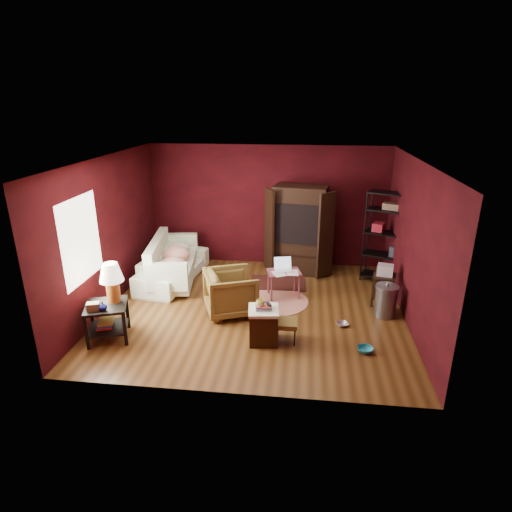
{
  "coord_description": "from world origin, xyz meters",
  "views": [
    {
      "loc": [
        0.88,
        -7.22,
        3.76
      ],
      "look_at": [
        0.0,
        0.2,
        1.0
      ],
      "focal_mm": 30.0,
      "sensor_mm": 36.0,
      "label": 1
    }
  ],
  "objects": [
    {
      "name": "footstool",
      "position": [
        0.65,
        -1.07,
        0.32
      ],
      "size": [
        0.36,
        0.36,
        0.37
      ],
      "rotation": [
        0.0,
        0.0,
        -0.0
      ],
      "color": "black",
      "rests_on": "ground"
    },
    {
      "name": "tv_armoire",
      "position": [
        0.76,
        1.99,
        1.03
      ],
      "size": [
        1.55,
        0.98,
        1.98
      ],
      "rotation": [
        0.0,
        0.0,
        -0.16
      ],
      "color": "black",
      "rests_on": "ground"
    },
    {
      "name": "laptop_desk",
      "position": [
        0.51,
        0.62,
        0.49
      ],
      "size": [
        0.73,
        0.63,
        0.79
      ],
      "rotation": [
        0.0,
        0.0,
        0.26
      ],
      "color": "#8B3F49",
      "rests_on": "ground"
    },
    {
      "name": "sofa_cushions",
      "position": [
        -1.95,
        1.09,
        0.43
      ],
      "size": [
        1.14,
        2.2,
        0.88
      ],
      "rotation": [
        0.0,
        0.0,
        0.15
      ],
      "color": "white",
      "rests_on": "sofa"
    },
    {
      "name": "hamper",
      "position": [
        0.28,
        -1.12,
        0.31
      ],
      "size": [
        0.54,
        0.54,
        0.68
      ],
      "rotation": [
        0.0,
        0.0,
        0.12
      ],
      "color": "#3A210D",
      "rests_on": "ground"
    },
    {
      "name": "pet_bowl_steel",
      "position": [
        1.61,
        -0.45,
        0.11
      ],
      "size": [
        0.22,
        0.12,
        0.21
      ],
      "primitive_type": "imported",
      "rotation": [
        0.0,
        0.0,
        0.34
      ],
      "color": "silver",
      "rests_on": "ground"
    },
    {
      "name": "room",
      "position": [
        -0.04,
        -0.01,
        1.4
      ],
      "size": [
        5.54,
        5.04,
        2.84
      ],
      "color": "brown",
      "rests_on": "ground"
    },
    {
      "name": "wire_shelving",
      "position": [
        2.65,
        1.64,
        1.08
      ],
      "size": [
        1.05,
        0.76,
        1.97
      ],
      "rotation": [
        0.0,
        0.0,
        -0.4
      ],
      "color": "black",
      "rests_on": "ground"
    },
    {
      "name": "rug_oriental",
      "position": [
        0.35,
        1.25,
        0.02
      ],
      "size": [
        1.23,
        0.85,
        0.01
      ],
      "rotation": [
        0.0,
        0.0,
        0.05
      ],
      "color": "#4E1A14",
      "rests_on": "ground"
    },
    {
      "name": "armchair",
      "position": [
        -0.42,
        -0.19,
        0.45
      ],
      "size": [
        1.08,
        1.12,
        0.9
      ],
      "primitive_type": "imported",
      "rotation": [
        0.0,
        0.0,
        1.95
      ],
      "color": "black",
      "rests_on": "ground"
    },
    {
      "name": "trash_can",
      "position": [
        2.4,
        0.02,
        0.3
      ],
      "size": [
        0.54,
        0.54,
        0.65
      ],
      "rotation": [
        0.0,
        0.0,
        -0.4
      ],
      "color": "gray",
      "rests_on": "ground"
    },
    {
      "name": "pet_bowl_turquoise",
      "position": [
        1.91,
        -1.25,
        0.12
      ],
      "size": [
        0.25,
        0.1,
        0.25
      ],
      "primitive_type": "imported",
      "rotation": [
        0.0,
        0.0,
        -0.07
      ],
      "color": "teal",
      "rests_on": "ground"
    },
    {
      "name": "rug_round",
      "position": [
        0.36,
        0.38,
        0.01
      ],
      "size": [
        1.74,
        1.74,
        0.01
      ],
      "rotation": [
        0.0,
        0.0,
        -0.43
      ],
      "color": "beige",
      "rests_on": "ground"
    },
    {
      "name": "mug",
      "position": [
        0.23,
        -1.15,
        0.72
      ],
      "size": [
        0.15,
        0.13,
        0.14
      ],
      "primitive_type": "imported",
      "rotation": [
        0.0,
        0.0,
        0.17
      ],
      "color": "#DFCE6D",
      "rests_on": "hamper"
    },
    {
      "name": "side_table",
      "position": [
        -2.24,
        -1.25,
        0.77
      ],
      "size": [
        0.82,
        0.82,
        1.28
      ],
      "rotation": [
        0.0,
        0.0,
        0.33
      ],
      "color": "black",
      "rests_on": "ground"
    },
    {
      "name": "sofa",
      "position": [
        -1.93,
        1.14,
        0.43
      ],
      "size": [
        0.93,
        2.25,
        0.85
      ],
      "primitive_type": "imported",
      "rotation": [
        0.0,
        0.0,
        1.43
      ],
      "color": "white",
      "rests_on": "ground"
    },
    {
      "name": "small_stand",
      "position": [
        2.43,
        0.48,
        0.61
      ],
      "size": [
        0.49,
        0.49,
        0.82
      ],
      "rotation": [
        0.0,
        0.0,
        -0.23
      ],
      "color": "black",
      "rests_on": "ground"
    },
    {
      "name": "vase",
      "position": [
        -2.23,
        -1.51,
        0.68
      ],
      "size": [
        0.15,
        0.16,
        0.14
      ],
      "primitive_type": "imported",
      "rotation": [
        0.0,
        0.0,
        -0.09
      ],
      "color": "#0D1145",
      "rests_on": "side_table"
    }
  ]
}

